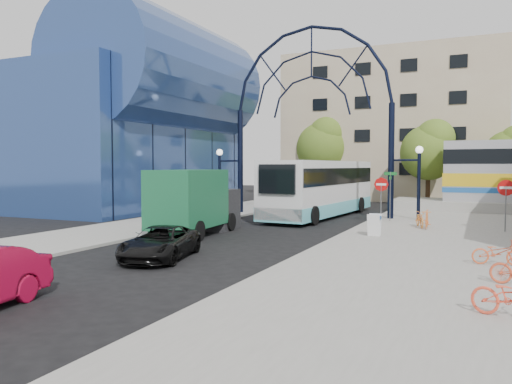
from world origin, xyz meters
The scene contains 19 objects.
ground centered at (0.00, 0.00, 0.00)m, with size 120.00×120.00×0.00m, color black.
sidewalk_east centered at (8.00, 4.00, 0.06)m, with size 8.00×56.00×0.12m, color gray.
plaza_west centered at (-6.50, 6.00, 0.06)m, with size 5.00×50.00×0.12m, color gray.
gateway_arch centered at (0.00, 14.00, 8.56)m, with size 13.64×0.44×12.10m.
stop_sign centered at (4.80, 12.00, 1.99)m, with size 0.80×0.07×2.50m.
do_not_enter_sign centered at (11.00, 10.00, 1.98)m, with size 0.76×0.07×2.48m.
street_name_sign centered at (5.20, 12.60, 2.13)m, with size 0.70×0.70×2.80m.
sandwich_board centered at (5.60, 5.98, 0.74)m, with size 0.55×0.61×0.99m.
transit_hall centered at (-15.30, 15.00, 6.70)m, with size 16.50×18.00×14.50m.
apartment_block centered at (2.00, 34.97, 7.00)m, with size 20.00×12.10×14.00m.
tree_north_a centered at (6.12, 25.93, 4.61)m, with size 4.48×4.48×7.00m.
tree_north_b centered at (-3.88, 29.93, 5.27)m, with size 5.12×5.12×8.00m.
tree_north_c centered at (12.12, 27.93, 4.28)m, with size 4.16×4.16×6.50m.
city_bus centered at (0.54, 14.52, 1.87)m, with size 3.83×13.17×3.57m.
green_truck centered at (-2.43, 3.94, 1.54)m, with size 2.76×6.26×3.08m.
black_suv centered at (-0.27, -2.02, 0.57)m, with size 1.90×4.12×1.15m, color black.
bike_near_a centered at (7.10, 10.20, 0.55)m, with size 0.57×1.64×0.86m, color orange.
bike_near_b centered at (7.47, 9.82, 0.58)m, with size 0.43×1.54×0.93m, color orange.
bike_far_a centered at (10.44, 1.00, 0.52)m, with size 0.53×1.52×0.80m, color #DF592C.
Camera 1 is at (9.90, -16.41, 3.26)m, focal length 35.00 mm.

